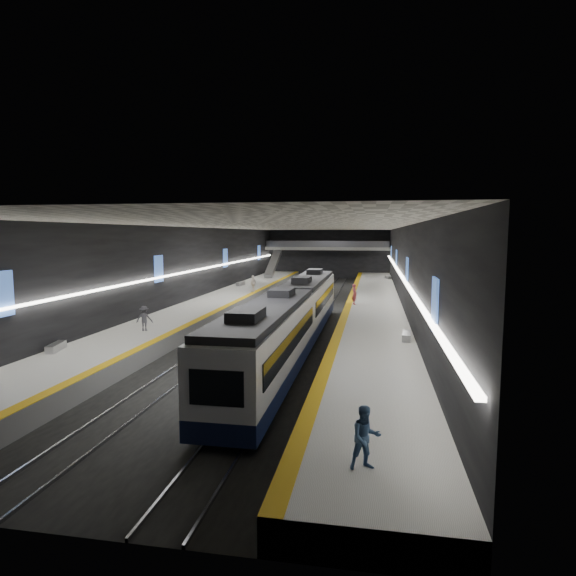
% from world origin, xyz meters
% --- Properties ---
extents(ground, '(70.00, 70.00, 0.00)m').
position_xyz_m(ground, '(0.00, 0.00, 0.00)').
color(ground, black).
rests_on(ground, ground).
extents(ceiling, '(20.00, 70.00, 0.04)m').
position_xyz_m(ceiling, '(0.00, 0.00, 8.00)').
color(ceiling, beige).
rests_on(ceiling, wall_left).
extents(wall_left, '(0.04, 70.00, 8.00)m').
position_xyz_m(wall_left, '(-10.00, 0.00, 4.00)').
color(wall_left, black).
rests_on(wall_left, ground).
extents(wall_right, '(0.04, 70.00, 8.00)m').
position_xyz_m(wall_right, '(10.00, 0.00, 4.00)').
color(wall_right, black).
rests_on(wall_right, ground).
extents(wall_back, '(20.00, 0.04, 8.00)m').
position_xyz_m(wall_back, '(0.00, 35.00, 4.00)').
color(wall_back, black).
rests_on(wall_back, ground).
extents(wall_front, '(20.00, 0.04, 8.00)m').
position_xyz_m(wall_front, '(0.00, -35.00, 4.00)').
color(wall_front, black).
rests_on(wall_front, ground).
extents(platform_left, '(5.00, 70.00, 1.00)m').
position_xyz_m(platform_left, '(-7.50, 0.00, 0.50)').
color(platform_left, slate).
rests_on(platform_left, ground).
extents(tile_surface_left, '(5.00, 70.00, 0.02)m').
position_xyz_m(tile_surface_left, '(-7.50, 0.00, 1.01)').
color(tile_surface_left, '#AFAFA9').
rests_on(tile_surface_left, platform_left).
extents(tactile_strip_left, '(0.60, 70.00, 0.02)m').
position_xyz_m(tactile_strip_left, '(-5.30, 0.00, 1.02)').
color(tactile_strip_left, '#DAA20B').
rests_on(tactile_strip_left, platform_left).
extents(platform_right, '(5.00, 70.00, 1.00)m').
position_xyz_m(platform_right, '(7.50, 0.00, 0.50)').
color(platform_right, slate).
rests_on(platform_right, ground).
extents(tile_surface_right, '(5.00, 70.00, 0.02)m').
position_xyz_m(tile_surface_right, '(7.50, 0.00, 1.01)').
color(tile_surface_right, '#AFAFA9').
rests_on(tile_surface_right, platform_right).
extents(tactile_strip_right, '(0.60, 70.00, 0.02)m').
position_xyz_m(tactile_strip_right, '(5.30, 0.00, 1.02)').
color(tactile_strip_right, '#DAA20B').
rests_on(tactile_strip_right, platform_right).
extents(rails, '(6.52, 70.00, 0.12)m').
position_xyz_m(rails, '(-0.00, 0.00, 0.06)').
color(rails, gray).
rests_on(rails, ground).
extents(train, '(2.69, 30.04, 3.60)m').
position_xyz_m(train, '(2.50, -15.33, 2.20)').
color(train, '#0F183A').
rests_on(train, ground).
extents(ad_posters, '(19.94, 53.50, 2.20)m').
position_xyz_m(ad_posters, '(-0.00, 1.00, 4.50)').
color(ad_posters, '#426DC8').
rests_on(ad_posters, wall_left).
extents(cove_light_left, '(0.25, 68.60, 0.12)m').
position_xyz_m(cove_light_left, '(-9.80, 0.00, 3.80)').
color(cove_light_left, white).
rests_on(cove_light_left, wall_left).
extents(cove_light_right, '(0.25, 68.60, 0.12)m').
position_xyz_m(cove_light_right, '(9.80, 0.00, 3.80)').
color(cove_light_right, white).
rests_on(cove_light_right, wall_right).
extents(mezzanine_bridge, '(20.00, 3.00, 1.50)m').
position_xyz_m(mezzanine_bridge, '(0.00, 32.93, 5.04)').
color(mezzanine_bridge, gray).
rests_on(mezzanine_bridge, wall_left).
extents(escalator, '(1.20, 7.50, 3.92)m').
position_xyz_m(escalator, '(-7.50, 26.00, 2.90)').
color(escalator, '#99999E').
rests_on(escalator, platform_left).
extents(bench_left_near, '(0.85, 1.78, 0.42)m').
position_xyz_m(bench_left_near, '(-9.50, -21.86, 1.21)').
color(bench_left_near, '#99999E').
rests_on(bench_left_near, platform_left).
extents(bench_left_far, '(0.69, 1.86, 0.44)m').
position_xyz_m(bench_left_far, '(-8.72, 12.15, 1.22)').
color(bench_left_far, '#99999E').
rests_on(bench_left_far, platform_left).
extents(bench_right_near, '(0.67, 1.86, 0.45)m').
position_xyz_m(bench_right_near, '(9.50, -15.63, 1.22)').
color(bench_right_near, '#99999E').
rests_on(bench_right_near, platform_right).
extents(bench_right_far, '(0.97, 1.78, 0.42)m').
position_xyz_m(bench_right_far, '(9.50, 24.50, 1.21)').
color(bench_right_far, '#99999E').
rests_on(bench_right_far, platform_right).
extents(passenger_right_a, '(0.68, 0.80, 1.85)m').
position_xyz_m(passenger_right_a, '(5.80, -1.56, 1.93)').
color(passenger_right_a, '#C34851').
rests_on(passenger_right_a, platform_right).
extents(passenger_right_b, '(1.03, 0.92, 1.75)m').
position_xyz_m(passenger_right_b, '(7.35, -32.31, 1.88)').
color(passenger_right_b, '#4B71A2').
rests_on(passenger_right_b, platform_right).
extents(passenger_left_a, '(0.68, 1.14, 1.82)m').
position_xyz_m(passenger_left_a, '(-5.50, 5.95, 1.91)').
color(passenger_left_a, silver).
rests_on(passenger_left_a, platform_left).
extents(passenger_left_b, '(1.17, 0.82, 1.64)m').
position_xyz_m(passenger_left_b, '(-7.28, -15.94, 1.82)').
color(passenger_left_b, '#45454D').
rests_on(passenger_left_b, platform_left).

